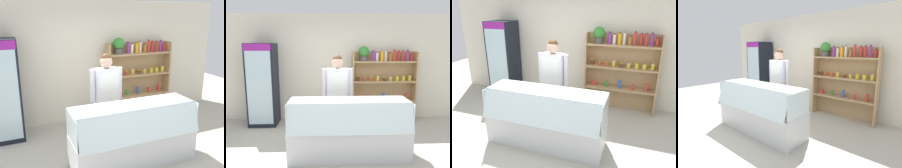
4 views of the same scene
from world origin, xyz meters
The scene contains 6 objects.
ground_plane centered at (0.00, 0.00, 0.00)m, with size 12.00×12.00×0.00m, color #B7B2A3.
back_wall centered at (0.00, 2.20, 1.35)m, with size 6.80×0.10×2.70m, color silver.
drinks_fridge centered at (-1.84, 1.78, 0.98)m, with size 0.64×0.60×1.97m.
shelving_unit centered at (1.07, 1.92, 1.08)m, with size 1.60×0.29×1.90m.
deli_display_case centered at (0.08, 0.10, 0.31)m, with size 2.05×0.73×1.01m.
shop_clerk centered at (-0.08, 0.87, 1.03)m, with size 0.62×0.25×1.73m.
Camera 3 is at (1.51, -2.95, 2.37)m, focal length 35.00 mm.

